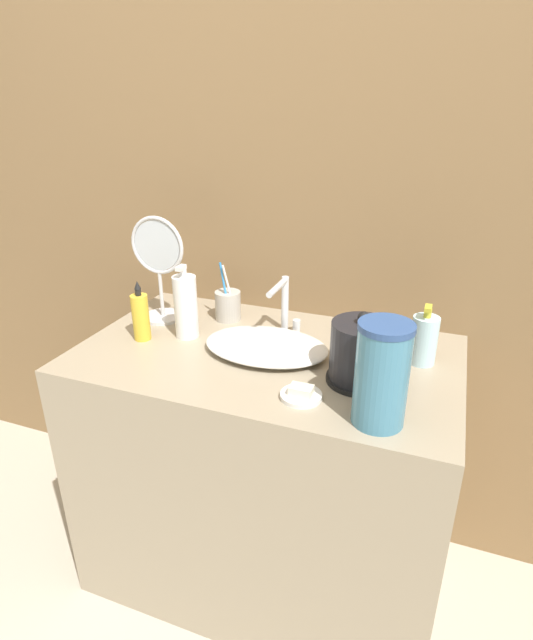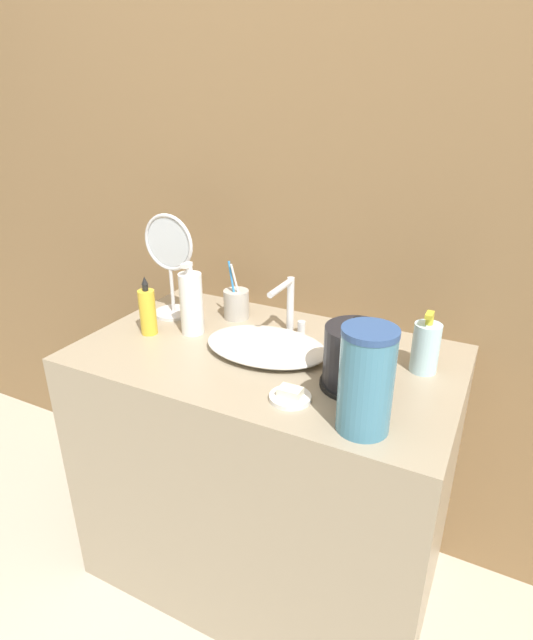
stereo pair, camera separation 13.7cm
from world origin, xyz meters
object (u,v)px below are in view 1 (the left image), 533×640
at_px(electric_kettle, 361,355).
at_px(lotion_bottle, 186,306).
at_px(faucet, 286,303).
at_px(mouthwash_bottle, 141,316).
at_px(toothbrush_cup, 228,305).
at_px(shampoo_bottle, 424,339).
at_px(water_pitcher, 382,374).
at_px(vanity_mirror, 159,265).

xyz_separation_m(electric_kettle, lotion_bottle, (-0.54, 0.08, 0.02)).
bearing_deg(faucet, mouthwash_bottle, -153.83).
relative_size(toothbrush_cup, shampoo_bottle, 1.14).
bearing_deg(water_pitcher, lotion_bottle, 158.32).
distance_m(shampoo_bottle, water_pitcher, 0.33).
distance_m(toothbrush_cup, shampoo_bottle, 0.62).
xyz_separation_m(electric_kettle, mouthwash_bottle, (-0.65, 0.02, -0.00)).
relative_size(mouthwash_bottle, water_pitcher, 0.77).
bearing_deg(lotion_bottle, water_pitcher, -21.68).
distance_m(electric_kettle, shampoo_bottle, 0.21).
bearing_deg(electric_kettle, faucet, 142.30).
distance_m(lotion_bottle, mouthwash_bottle, 0.13).
bearing_deg(shampoo_bottle, toothbrush_cup, 172.18).
height_order(toothbrush_cup, lotion_bottle, lotion_bottle).
bearing_deg(mouthwash_bottle, water_pitcher, -13.72).
relative_size(vanity_mirror, water_pitcher, 1.42).
distance_m(faucet, mouthwash_bottle, 0.43).
distance_m(toothbrush_cup, mouthwash_bottle, 0.29).
height_order(lotion_bottle, shampoo_bottle, lotion_bottle).
height_order(lotion_bottle, vanity_mirror, vanity_mirror).
height_order(electric_kettle, water_pitcher, water_pitcher).
distance_m(electric_kettle, mouthwash_bottle, 0.65).
bearing_deg(lotion_bottle, shampoo_bottle, 6.42).
xyz_separation_m(lotion_bottle, water_pitcher, (0.61, -0.24, 0.02)).
bearing_deg(mouthwash_bottle, electric_kettle, -1.56).
height_order(electric_kettle, toothbrush_cup, toothbrush_cup).
bearing_deg(water_pitcher, toothbrush_cup, 143.67).
bearing_deg(water_pitcher, faucet, 132.83).
xyz_separation_m(faucet, electric_kettle, (0.27, -0.21, -0.03)).
bearing_deg(vanity_mirror, lotion_bottle, -33.22).
xyz_separation_m(shampoo_bottle, vanity_mirror, (-0.82, 0.02, 0.11)).
relative_size(faucet, toothbrush_cup, 0.90).
height_order(toothbrush_cup, shampoo_bottle, toothbrush_cup).
distance_m(mouthwash_bottle, vanity_mirror, 0.19).
bearing_deg(vanity_mirror, mouthwash_bottle, -80.59).
relative_size(electric_kettle, shampoo_bottle, 1.13).
xyz_separation_m(shampoo_bottle, water_pitcher, (-0.07, -0.32, 0.05)).
relative_size(faucet, electric_kettle, 0.91).
height_order(toothbrush_cup, vanity_mirror, vanity_mirror).
height_order(faucet, mouthwash_bottle, mouthwash_bottle).
relative_size(shampoo_bottle, mouthwash_bottle, 0.93).
relative_size(faucet, shampoo_bottle, 1.03).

